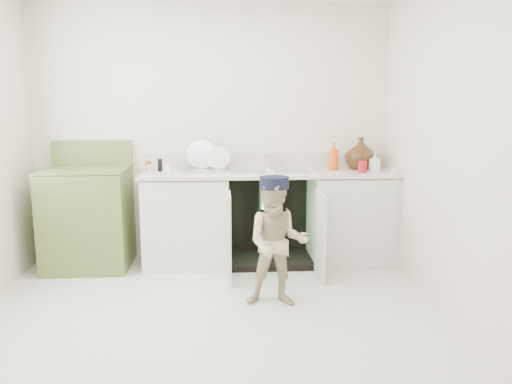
# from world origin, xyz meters

# --- Properties ---
(ground) EXTENTS (3.50, 3.50, 0.00)m
(ground) POSITION_xyz_m (0.00, 0.00, 0.00)
(ground) COLOR beige
(ground) RESTS_ON ground
(room_shell) EXTENTS (6.00, 5.50, 1.26)m
(room_shell) POSITION_xyz_m (0.00, 0.00, 1.25)
(room_shell) COLOR silver
(room_shell) RESTS_ON ground
(counter_run) EXTENTS (2.44, 1.02, 1.22)m
(counter_run) POSITION_xyz_m (0.58, 1.21, 0.47)
(counter_run) COLOR silver
(counter_run) RESTS_ON ground
(avocado_stove) EXTENTS (0.76, 0.65, 1.19)m
(avocado_stove) POSITION_xyz_m (-1.18, 1.18, 0.49)
(avocado_stove) COLOR olive
(avocado_stove) RESTS_ON ground
(repair_worker) EXTENTS (0.52, 0.93, 1.01)m
(repair_worker) POSITION_xyz_m (0.51, 0.15, 0.51)
(repair_worker) COLOR tan
(repair_worker) RESTS_ON ground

